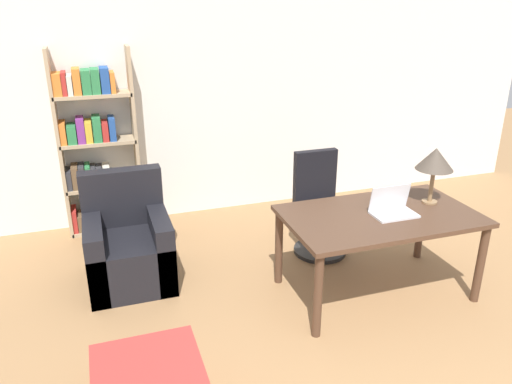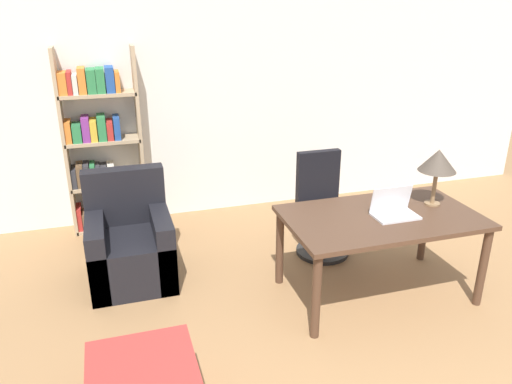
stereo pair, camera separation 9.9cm
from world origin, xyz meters
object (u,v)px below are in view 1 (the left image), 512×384
Objects in this scene: desk at (380,224)px; laptop at (392,208)px; side_table_blue at (148,374)px; office_chair at (319,209)px; table_lamp at (435,160)px; armchair at (129,248)px; bookshelf at (93,150)px.

laptop is at bearing -20.17° from desk.
side_table_blue is (-2.06, -0.90, -0.25)m from desk.
office_chair is at bearing 99.18° from desk.
table_lamp is 0.51× the size of armchair.
armchair is at bearing -80.33° from bookshelf.
desk is 2.26m from side_table_blue.
side_table_blue is 0.32× the size of bookshelf.
side_table_blue is 0.64× the size of armchair.
bookshelf is at bearing 137.06° from desk.
laptop is at bearing -165.98° from table_lamp.
table_lamp is at bearing 20.64° from side_table_blue.
desk is 0.91m from office_chair.
armchair is at bearing 162.66° from table_lamp.
table_lamp is 0.79× the size of side_table_blue.
office_chair reaches higher than desk.
armchair reaches higher than desk.
office_chair is 2.61m from side_table_blue.
bookshelf is at bearing 137.73° from laptop.
office_chair is at bearing -29.82° from bookshelf.
office_chair is at bearing -0.18° from armchair.
bookshelf reaches higher than laptop.
table_lamp is 0.25× the size of bookshelf.
side_table_blue is (-2.60, -0.98, -0.73)m from table_lamp.
bookshelf is at bearing 99.67° from armchair.
bookshelf is at bearing 150.18° from office_chair.
laptop is at bearing 21.97° from side_table_blue.
bookshelf reaches higher than desk.
desk reaches higher than side_table_blue.
desk is 3.24× the size of table_lamp.
bookshelf is (-0.16, 2.96, 0.52)m from side_table_blue.
table_lamp is at bearing -17.34° from armchair.
table_lamp reaches higher than desk.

